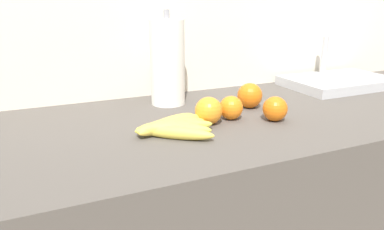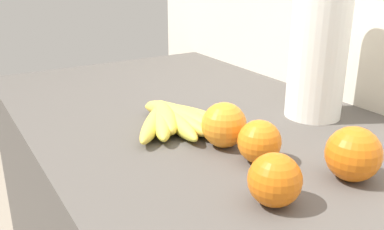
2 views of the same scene
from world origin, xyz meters
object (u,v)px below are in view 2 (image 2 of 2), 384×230
at_px(banana_bunch, 172,118).
at_px(orange_front, 224,125).
at_px(paper_towel_roll, 319,49).
at_px(orange_center, 275,180).
at_px(orange_far_right, 259,142).
at_px(orange_back_left, 353,154).

height_order(banana_bunch, orange_front, orange_front).
bearing_deg(paper_towel_roll, orange_center, -53.54).
relative_size(orange_far_right, orange_back_left, 0.86).
bearing_deg(paper_towel_roll, orange_front, -82.80).
bearing_deg(banana_bunch, orange_front, 15.32).
xyz_separation_m(orange_center, orange_back_left, (0.01, 0.15, 0.00)).
relative_size(banana_bunch, orange_front, 2.75).
height_order(orange_back_left, paper_towel_roll, paper_towel_roll).
height_order(orange_front, paper_towel_roll, paper_towel_roll).
height_order(orange_far_right, orange_back_left, orange_back_left).
bearing_deg(orange_front, orange_center, -15.39).
bearing_deg(banana_bunch, orange_center, -3.34).
distance_m(orange_center, orange_back_left, 0.15).
bearing_deg(orange_far_right, banana_bunch, -167.22).
xyz_separation_m(banana_bunch, orange_far_right, (0.21, 0.05, 0.02)).
bearing_deg(paper_towel_roll, banana_bunch, -108.28).
distance_m(orange_back_left, paper_towel_roll, 0.30).
distance_m(orange_far_right, orange_back_left, 0.14).
bearing_deg(orange_far_right, orange_center, -30.46).
bearing_deg(orange_front, paper_towel_roll, 97.20).
bearing_deg(orange_center, orange_front, 164.61).
bearing_deg(orange_far_right, orange_back_left, 34.74).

